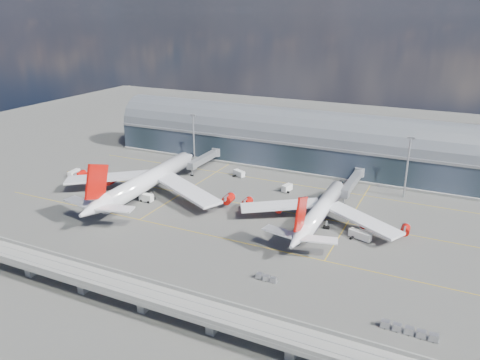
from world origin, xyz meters
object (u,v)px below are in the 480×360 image
at_px(service_truck_1, 146,198).
at_px(service_truck_5, 239,173).
at_px(airliner_right, 320,211).
at_px(cargo_train_2, 266,278).
at_px(cargo_train_1, 409,331).
at_px(floodlight_mast_right, 407,166).
at_px(service_truck_2, 360,235).
at_px(service_truck_4, 287,188).
at_px(cargo_train_0, 263,277).
at_px(service_truck_0, 74,173).
at_px(airliner_left, 146,181).
at_px(floodlight_mast_left, 194,138).

bearing_deg(service_truck_1, service_truck_5, -27.16).
height_order(airliner_right, cargo_train_2, airliner_right).
relative_size(service_truck_5, cargo_train_1, 0.47).
height_order(floodlight_mast_right, cargo_train_1, floodlight_mast_right).
xyz_separation_m(service_truck_2, service_truck_4, (-37.48, 31.14, 0.04)).
bearing_deg(cargo_train_0, cargo_train_1, -112.47).
bearing_deg(service_truck_4, service_truck_0, -151.99).
relative_size(airliner_left, service_truck_2, 9.77).
bearing_deg(floodlight_mast_left, service_truck_0, -137.44).
relative_size(airliner_left, service_truck_1, 14.23).
bearing_deg(floodlight_mast_left, airliner_right, -27.96).
bearing_deg(airliner_left, service_truck_1, -58.73).
height_order(floodlight_mast_right, service_truck_2, floodlight_mast_right).
distance_m(floodlight_mast_left, cargo_train_1, 144.87).
bearing_deg(service_truck_4, service_truck_1, -129.57).
distance_m(airliner_right, cargo_train_1, 61.84).
xyz_separation_m(airliner_right, service_truck_0, (-118.20, 1.81, -3.84)).
bearing_deg(service_truck_2, cargo_train_2, 171.48).
distance_m(cargo_train_1, cargo_train_2, 40.37).
relative_size(service_truck_0, cargo_train_1, 0.51).
xyz_separation_m(service_truck_2, cargo_train_2, (-18.72, -37.44, -0.71)).
bearing_deg(service_truck_2, cargo_train_1, -136.70).
distance_m(service_truck_5, cargo_train_1, 119.49).
xyz_separation_m(airliner_right, service_truck_2, (15.56, -5.13, -3.80)).
xyz_separation_m(airliner_right, service_truck_4, (-21.92, 26.01, -3.76)).
bearing_deg(cargo_train_0, service_truck_2, -40.43).
height_order(airliner_left, service_truck_0, airliner_left).
bearing_deg(cargo_train_2, airliner_left, 58.58).
xyz_separation_m(service_truck_2, service_truck_5, (-64.01, 39.40, 0.01)).
distance_m(service_truck_1, cargo_train_2, 74.13).
xyz_separation_m(floodlight_mast_right, cargo_train_1, (12.72, -90.10, -12.69)).
bearing_deg(service_truck_2, service_truck_1, 110.70).
distance_m(airliner_left, cargo_train_0, 77.56).
height_order(airliner_left, service_truck_5, airliner_left).
height_order(service_truck_0, cargo_train_1, service_truck_0).
relative_size(airliner_right, service_truck_5, 9.95).
xyz_separation_m(service_truck_1, cargo_train_0, (64.96, -33.29, -0.83)).
xyz_separation_m(service_truck_0, service_truck_1, (48.92, -10.87, 0.18)).
bearing_deg(airliner_left, floodlight_mast_left, 92.43).
bearing_deg(service_truck_5, service_truck_2, -95.81).
distance_m(service_truck_4, cargo_train_2, 71.10).
height_order(airliner_left, cargo_train_1, airliner_left).
height_order(service_truck_2, cargo_train_2, service_truck_2).
distance_m(service_truck_5, cargo_train_2, 89.20).
relative_size(service_truck_2, service_truck_5, 1.27).
xyz_separation_m(service_truck_1, service_truck_4, (47.36, 35.07, -0.10)).
distance_m(floodlight_mast_left, service_truck_4, 57.40).
xyz_separation_m(service_truck_1, service_truck_5, (20.83, 43.34, -0.13)).
relative_size(service_truck_2, cargo_train_2, 1.23).
relative_size(floodlight_mast_left, service_truck_1, 4.60).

